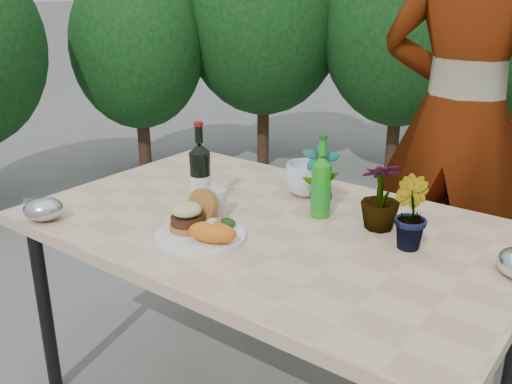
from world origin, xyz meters
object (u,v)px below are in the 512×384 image
Objects in this scene: dinner_plate at (200,236)px; person at (460,121)px; patio_table at (271,238)px; wine_bottle at (200,177)px.

person is (0.39, 1.14, 0.20)m from dinner_plate.
patio_table is 0.32m from wine_bottle.
person is at bearing 72.13° from patio_table.
patio_table is 0.26m from dinner_plate.
person is (0.56, 0.95, 0.10)m from wine_bottle.
person is at bearing 61.72° from wine_bottle.
dinner_plate is 0.15× the size of person.
dinner_plate is 1.22m from person.
wine_bottle is at bearing -171.20° from patio_table.
person reaches higher than wine_bottle.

